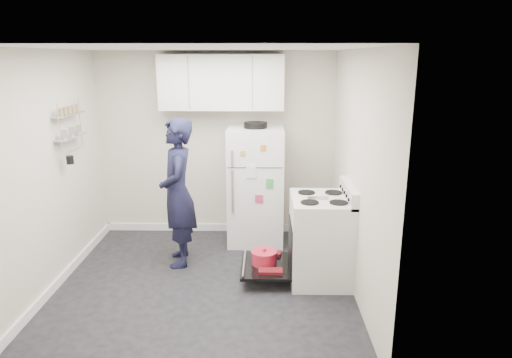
{
  "coord_description": "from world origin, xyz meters",
  "views": [
    {
      "loc": [
        0.64,
        -4.55,
        2.42
      ],
      "look_at": [
        0.56,
        0.55,
        1.05
      ],
      "focal_mm": 32.0,
      "sensor_mm": 36.0,
      "label": 1
    }
  ],
  "objects_px": {
    "electric_range": "(319,239)",
    "refrigerator": "(256,185)",
    "open_oven_door": "(265,262)",
    "person": "(178,193)"
  },
  "relations": [
    {
      "from": "electric_range",
      "to": "refrigerator",
      "type": "xyz_separation_m",
      "value": [
        -0.72,
        1.1,
        0.31
      ]
    },
    {
      "from": "open_oven_door",
      "to": "person",
      "type": "relative_size",
      "value": 0.4
    },
    {
      "from": "refrigerator",
      "to": "person",
      "type": "bearing_deg",
      "value": -141.95
    },
    {
      "from": "open_oven_door",
      "to": "refrigerator",
      "type": "bearing_deg",
      "value": 96.69
    },
    {
      "from": "refrigerator",
      "to": "person",
      "type": "distance_m",
      "value": 1.15
    },
    {
      "from": "refrigerator",
      "to": "electric_range",
      "type": "bearing_deg",
      "value": -56.64
    },
    {
      "from": "open_oven_door",
      "to": "electric_range",
      "type": "bearing_deg",
      "value": -1.31
    },
    {
      "from": "person",
      "to": "electric_range",
      "type": "bearing_deg",
      "value": 65.8
    },
    {
      "from": "electric_range",
      "to": "refrigerator",
      "type": "relative_size",
      "value": 0.68
    },
    {
      "from": "refrigerator",
      "to": "person",
      "type": "height_order",
      "value": "person"
    }
  ]
}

